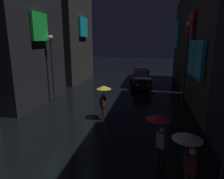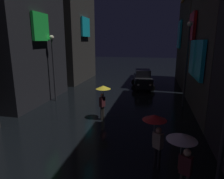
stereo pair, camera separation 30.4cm
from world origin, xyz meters
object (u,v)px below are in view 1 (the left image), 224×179
Objects in this scene: pedestrian_near_crossing_red at (160,126)px; streetlamp_left_far at (52,61)px; streetlamp_right_far at (186,56)px; pedestrian_midstreet_left_clear at (189,147)px; car_distant at (141,79)px; pedestrian_foreground_left_yellow at (104,93)px.

pedestrian_near_crossing_red is 10.98m from streetlamp_left_far.
pedestrian_near_crossing_red is at bearing -104.11° from streetlamp_right_far.
streetlamp_right_far is at bearing 75.89° from pedestrian_near_crossing_red.
pedestrian_midstreet_left_clear is 0.49× the size of car_distant.
pedestrian_midstreet_left_clear is 15.00m from car_distant.
streetlamp_left_far reaches higher than pedestrian_foreground_left_yellow.
streetlamp_left_far is at bearing -176.44° from streetlamp_right_far.
pedestrian_foreground_left_yellow reaches higher than car_distant.
streetlamp_right_far is (1.21, 9.35, 2.08)m from pedestrian_midstreet_left_clear.
streetlamp_left_far is (-10.00, -0.62, -0.48)m from streetlamp_right_far.
pedestrian_near_crossing_red is 5.36m from pedestrian_foreground_left_yellow.
pedestrian_near_crossing_red is at bearing -84.17° from car_distant.
pedestrian_near_crossing_red is 8.49m from streetlamp_right_far.
streetlamp_right_far is at bearing -58.32° from car_distant.
streetlamp_right_far reaches higher than pedestrian_midstreet_left_clear.
streetlamp_right_far reaches higher than car_distant.
pedestrian_near_crossing_red is 1.59m from pedestrian_midstreet_left_clear.
pedestrian_midstreet_left_clear is 0.41× the size of streetlamp_left_far.
streetlamp_left_far reaches higher than pedestrian_midstreet_left_clear.
pedestrian_near_crossing_red and pedestrian_midstreet_left_clear have the same top height.
streetlamp_left_far is at bearing 135.21° from pedestrian_midstreet_left_clear.
streetlamp_right_far is at bearing 82.64° from pedestrian_midstreet_left_clear.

